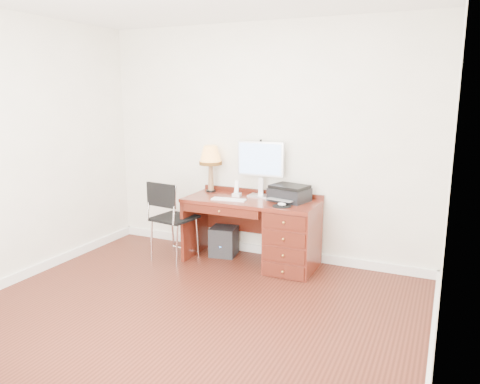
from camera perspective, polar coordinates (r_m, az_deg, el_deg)
The scene contains 12 objects.
ground at distance 4.31m, azimuth -6.19°, elevation -14.51°, with size 4.00×4.00×0.00m, color #39150D.
room_shell at distance 4.79m, azimuth -2.31°, elevation -10.96°, with size 4.00×4.00×4.00m.
desk at distance 5.22m, azimuth 4.67°, elevation -4.80°, with size 1.50×0.67×0.75m.
monitor at distance 5.34m, azimuth 2.53°, elevation 3.68°, with size 0.55×0.18×0.63m.
keyboard at distance 5.19m, azimuth -1.38°, elevation -0.91°, with size 0.39×0.11×0.01m, color white.
mouse_pad at distance 4.92m, azimuth 5.12°, elevation -1.62°, with size 0.20×0.20×0.04m.
printer at distance 5.17m, azimuth 6.04°, elevation -0.14°, with size 0.46×0.40×0.18m.
leg_lamp at distance 5.58m, azimuth -3.61°, elevation 4.14°, with size 0.27×0.27×0.55m.
phone at distance 5.35m, azimuth -0.40°, elevation 0.01°, with size 0.10×0.10×0.19m.
pen_cup at distance 5.25m, azimuth 5.10°, elevation -0.35°, with size 0.08×0.08×0.10m, color black.
chair at distance 5.40m, azimuth -8.47°, elevation -2.59°, with size 0.50×0.50×0.94m.
equipment_box at distance 5.64m, azimuth -1.99°, elevation -6.01°, with size 0.30×0.30×0.35m, color black.
Camera 1 is at (1.99, -3.30, 1.92)m, focal length 35.00 mm.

